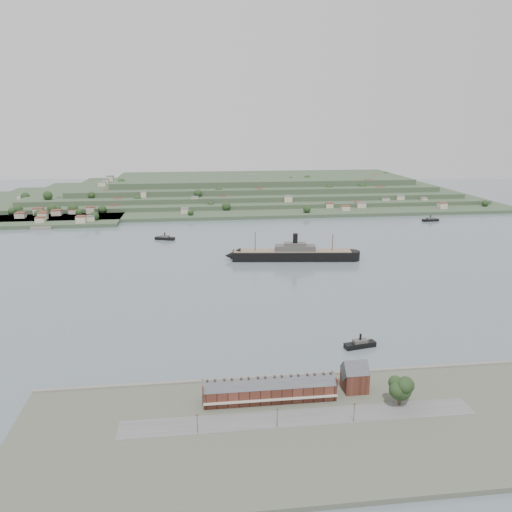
{
  "coord_description": "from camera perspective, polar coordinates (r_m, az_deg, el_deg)",
  "views": [
    {
      "loc": [
        -38.12,
        -350.14,
        114.63
      ],
      "look_at": [
        8.59,
        30.0,
        9.92
      ],
      "focal_mm": 35.0,
      "sensor_mm": 36.0,
      "label": 1
    }
  ],
  "objects": [
    {
      "name": "steamship",
      "position": [
        421.72,
        3.81,
        0.2
      ],
      "size": [
        114.27,
        25.87,
        27.43
      ],
      "color": "black",
      "rests_on": "ground"
    },
    {
      "name": "ferry_east",
      "position": [
        619.73,
        19.31,
        3.93
      ],
      "size": [
        19.87,
        6.81,
        7.32
      ],
      "color": "black",
      "rests_on": "ground"
    },
    {
      "name": "near_shore",
      "position": [
        202.63,
        5.36,
        -18.89
      ],
      "size": [
        220.0,
        80.0,
        2.6
      ],
      "color": "#4C5142",
      "rests_on": "ground"
    },
    {
      "name": "fig_tree",
      "position": [
        216.89,
        16.29,
        -14.29
      ],
      "size": [
        11.45,
        9.91,
        12.78
      ],
      "color": "#44311F",
      "rests_on": "ground"
    },
    {
      "name": "ferry_west",
      "position": [
        501.69,
        -10.38,
        2.04
      ],
      "size": [
        20.34,
        11.16,
        7.36
      ],
      "color": "black",
      "rests_on": "ground"
    },
    {
      "name": "tugboat",
      "position": [
        269.14,
        11.81,
        -9.83
      ],
      "size": [
        17.51,
        7.68,
        7.63
      ],
      "color": "black",
      "rests_on": "ground"
    },
    {
      "name": "ground",
      "position": [
        370.4,
        -0.75,
        -2.74
      ],
      "size": [
        1400.0,
        1400.0,
        0.0
      ],
      "primitive_type": "plane",
      "color": "slate",
      "rests_on": "ground"
    },
    {
      "name": "gabled_building",
      "position": [
        224.24,
        11.21,
        -13.37
      ],
      "size": [
        10.4,
        10.18,
        14.09
      ],
      "color": "#422117",
      "rests_on": "ground"
    },
    {
      "name": "terrace_row",
      "position": [
        213.49,
        1.58,
        -15.04
      ],
      "size": [
        55.6,
        9.8,
        11.07
      ],
      "color": "#422117",
      "rests_on": "ground"
    },
    {
      "name": "far_peninsula",
      "position": [
        753.21,
        -1.93,
        7.44
      ],
      "size": [
        760.0,
        309.0,
        30.0
      ],
      "color": "#324830",
      "rests_on": "ground"
    }
  ]
}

